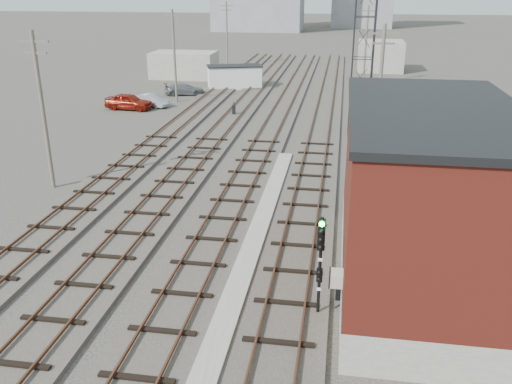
% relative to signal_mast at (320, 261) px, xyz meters
% --- Properties ---
extents(ground, '(320.00, 320.00, 0.00)m').
position_rel_signal_mast_xyz_m(ground, '(-3.70, 50.96, -2.29)').
color(ground, '#282621').
rests_on(ground, ground).
extents(track_right, '(3.20, 90.00, 0.39)m').
position_rel_signal_mast_xyz_m(track_right, '(-1.20, 29.96, -2.19)').
color(track_right, '#332D28').
rests_on(track_right, ground).
extents(track_mid_right, '(3.20, 90.00, 0.39)m').
position_rel_signal_mast_xyz_m(track_mid_right, '(-5.20, 29.96, -2.19)').
color(track_mid_right, '#332D28').
rests_on(track_mid_right, ground).
extents(track_mid_left, '(3.20, 90.00, 0.39)m').
position_rel_signal_mast_xyz_m(track_mid_left, '(-9.20, 29.96, -2.19)').
color(track_mid_left, '#332D28').
rests_on(track_mid_left, ground).
extents(track_left, '(3.20, 90.00, 0.39)m').
position_rel_signal_mast_xyz_m(track_left, '(-13.20, 29.96, -2.19)').
color(track_left, '#332D28').
rests_on(track_left, ground).
extents(platform_curb, '(0.90, 28.00, 0.26)m').
position_rel_signal_mast_xyz_m(platform_curb, '(-3.20, 4.96, -2.16)').
color(platform_curb, gray).
rests_on(platform_curb, ground).
extents(brick_building, '(6.54, 12.20, 7.22)m').
position_rel_signal_mast_xyz_m(brick_building, '(3.80, 2.95, 1.34)').
color(brick_building, gray).
rests_on(brick_building, ground).
extents(lattice_tower, '(1.60, 1.60, 15.00)m').
position_rel_signal_mast_xyz_m(lattice_tower, '(1.80, 25.96, 5.21)').
color(lattice_tower, black).
rests_on(lattice_tower, ground).
extents(utility_pole_left_a, '(1.80, 0.24, 9.00)m').
position_rel_signal_mast_xyz_m(utility_pole_left_a, '(-16.20, 10.96, 2.50)').
color(utility_pole_left_a, '#595147').
rests_on(utility_pole_left_a, ground).
extents(utility_pole_left_b, '(1.80, 0.24, 9.00)m').
position_rel_signal_mast_xyz_m(utility_pole_left_b, '(-16.20, 35.96, 2.50)').
color(utility_pole_left_b, '#595147').
rests_on(utility_pole_left_b, ground).
extents(utility_pole_left_c, '(1.80, 0.24, 9.00)m').
position_rel_signal_mast_xyz_m(utility_pole_left_c, '(-16.20, 60.96, 2.50)').
color(utility_pole_left_c, '#595147').
rests_on(utility_pole_left_c, ground).
extents(utility_pole_right_a, '(1.80, 0.24, 9.00)m').
position_rel_signal_mast_xyz_m(utility_pole_right_a, '(2.80, 18.96, 2.50)').
color(utility_pole_right_a, '#595147').
rests_on(utility_pole_right_a, ground).
extents(utility_pole_right_b, '(1.80, 0.24, 9.00)m').
position_rel_signal_mast_xyz_m(utility_pole_right_b, '(2.80, 48.96, 2.50)').
color(utility_pole_right_b, '#595147').
rests_on(utility_pole_right_b, ground).
extents(shed_left, '(8.00, 5.00, 3.20)m').
position_rel_signal_mast_xyz_m(shed_left, '(-19.70, 50.96, -0.69)').
color(shed_left, gray).
rests_on(shed_left, ground).
extents(shed_right, '(6.00, 6.00, 4.00)m').
position_rel_signal_mast_xyz_m(shed_right, '(5.30, 60.96, -0.29)').
color(shed_right, gray).
rests_on(shed_right, ground).
extents(signal_mast, '(0.40, 0.41, 3.93)m').
position_rel_signal_mast_xyz_m(signal_mast, '(0.00, 0.00, 0.00)').
color(signal_mast, gray).
rests_on(signal_mast, ground).
extents(switch_stand, '(0.28, 0.28, 1.20)m').
position_rel_signal_mast_xyz_m(switch_stand, '(-9.23, 30.71, -1.72)').
color(switch_stand, black).
rests_on(switch_stand, ground).
extents(site_trailer, '(6.71, 4.48, 2.60)m').
position_rel_signal_mast_xyz_m(site_trailer, '(-11.88, 44.53, -0.98)').
color(site_trailer, white).
rests_on(site_trailer, ground).
extents(car_red, '(4.69, 2.26, 1.55)m').
position_rel_signal_mast_xyz_m(car_red, '(-19.69, 31.86, -1.52)').
color(car_red, maroon).
rests_on(car_red, ground).
extents(car_silver, '(3.95, 2.60, 1.23)m').
position_rel_signal_mast_xyz_m(car_silver, '(-18.01, 33.50, -1.68)').
color(car_silver, '#AEB1B6').
rests_on(car_silver, ground).
extents(car_grey, '(4.61, 2.78, 1.25)m').
position_rel_signal_mast_xyz_m(car_grey, '(-16.49, 39.74, -1.67)').
color(car_grey, slate).
rests_on(car_grey, ground).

